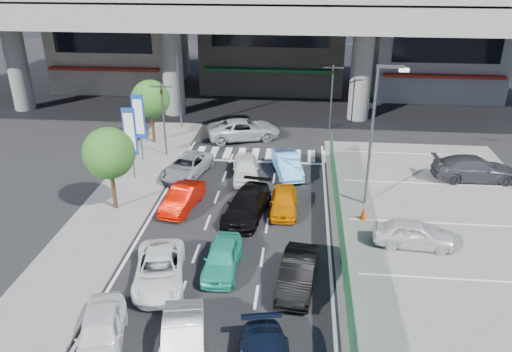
# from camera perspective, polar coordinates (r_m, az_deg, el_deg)

# --- Properties ---
(ground) EXTENTS (120.00, 120.00, 0.00)m
(ground) POSITION_cam_1_polar(r_m,az_deg,el_deg) (24.19, -3.11, -9.04)
(ground) COLOR black
(ground) RESTS_ON ground
(parking_lot) EXTENTS (12.00, 28.00, 0.06)m
(parking_lot) POSITION_cam_1_polar(r_m,az_deg,el_deg) (26.80, 21.73, -7.25)
(parking_lot) COLOR #585856
(parking_lot) RESTS_ON ground
(sidewalk_left) EXTENTS (4.00, 30.00, 0.12)m
(sidewalk_left) POSITION_cam_1_polar(r_m,az_deg,el_deg) (29.20, -15.69, -3.57)
(sidewalk_left) COLOR #585856
(sidewalk_left) RESTS_ON ground
(fence_run) EXTENTS (0.16, 22.00, 1.80)m
(fence_run) POSITION_cam_1_polar(r_m,az_deg,el_deg) (24.43, 9.67, -6.53)
(fence_run) COLOR #1D5530
(fence_run) RESTS_ON ground
(expressway) EXTENTS (64.00, 14.00, 10.75)m
(expressway) POSITION_cam_1_polar(r_m,az_deg,el_deg) (42.28, 1.14, 18.29)
(expressway) COLOR slate
(expressway) RESTS_ON ground
(building_west) EXTENTS (12.00, 10.90, 13.00)m
(building_west) POSITION_cam_1_polar(r_m,az_deg,el_deg) (55.74, -15.39, 16.63)
(building_west) COLOR gray
(building_west) RESTS_ON ground
(building_center) EXTENTS (14.00, 10.90, 15.00)m
(building_center) POSITION_cam_1_polar(r_m,az_deg,el_deg) (53.30, 2.09, 18.20)
(building_center) COLOR gray
(building_center) RESTS_ON ground
(building_east) EXTENTS (12.00, 10.90, 12.00)m
(building_east) POSITION_cam_1_polar(r_m,az_deg,el_deg) (53.93, 19.87, 15.30)
(building_east) COLOR gray
(building_east) RESTS_ON ground
(traffic_light_left) EXTENTS (1.60, 1.24, 5.20)m
(traffic_light_left) POSITION_cam_1_polar(r_m,az_deg,el_deg) (34.57, -10.65, 8.29)
(traffic_light_left) COLOR #595B60
(traffic_light_left) RESTS_ON ground
(traffic_light_right) EXTENTS (1.60, 1.24, 5.20)m
(traffic_light_right) POSITION_cam_1_polar(r_m,az_deg,el_deg) (40.10, 8.74, 10.66)
(traffic_light_right) COLOR #595B60
(traffic_light_right) RESTS_ON ground
(street_lamp_right) EXTENTS (1.65, 0.22, 8.00)m
(street_lamp_right) POSITION_cam_1_polar(r_m,az_deg,el_deg) (27.58, 13.52, 5.69)
(street_lamp_right) COLOR #595B60
(street_lamp_right) RESTS_ON ground
(street_lamp_left) EXTENTS (1.65, 0.22, 8.00)m
(street_lamp_left) POSITION_cam_1_polar(r_m,az_deg,el_deg) (40.02, -8.63, 11.87)
(street_lamp_left) COLOR #595B60
(street_lamp_left) RESTS_ON ground
(signboard_near) EXTENTS (0.80, 0.14, 4.70)m
(signboard_near) POSITION_cam_1_polar(r_m,az_deg,el_deg) (31.51, -14.20, 4.69)
(signboard_near) COLOR #595B60
(signboard_near) RESTS_ON ground
(signboard_far) EXTENTS (0.80, 0.14, 4.70)m
(signboard_far) POSITION_cam_1_polar(r_m,az_deg,el_deg) (34.32, -13.25, 6.41)
(signboard_far) COLOR #595B60
(signboard_far) RESTS_ON ground
(tree_near) EXTENTS (2.80, 2.80, 4.80)m
(tree_near) POSITION_cam_1_polar(r_m,az_deg,el_deg) (27.84, -16.46, 2.49)
(tree_near) COLOR #382314
(tree_near) RESTS_ON ground
(tree_far) EXTENTS (2.80, 2.80, 4.80)m
(tree_far) POSITION_cam_1_polar(r_m,az_deg,el_deg) (37.48, -11.96, 8.57)
(tree_far) COLOR #382314
(tree_far) RESTS_ON ground
(van_white_back_left) EXTENTS (2.57, 4.33, 1.38)m
(van_white_back_left) POSITION_cam_1_polar(r_m,az_deg,el_deg) (19.77, -17.32, -16.70)
(van_white_back_left) COLOR white
(van_white_back_left) RESTS_ON ground
(hatch_white_back_mid) EXTENTS (2.28, 4.40, 1.38)m
(hatch_white_back_mid) POSITION_cam_1_polar(r_m,az_deg,el_deg) (18.75, -8.31, -18.34)
(hatch_white_back_mid) COLOR silver
(hatch_white_back_mid) RESTS_ON ground
(sedan_white_mid_left) EXTENTS (2.97, 4.87, 1.26)m
(sedan_white_mid_left) POSITION_cam_1_polar(r_m,az_deg,el_deg) (22.49, -10.99, -10.47)
(sedan_white_mid_left) COLOR white
(sedan_white_mid_left) RESTS_ON ground
(taxi_teal_mid) EXTENTS (1.58, 3.80, 1.29)m
(taxi_teal_mid) POSITION_cam_1_polar(r_m,az_deg,el_deg) (22.89, -3.88, -9.29)
(taxi_teal_mid) COLOR teal
(taxi_teal_mid) RESTS_ON ground
(hatch_black_mid_right) EXTENTS (1.91, 4.23, 1.35)m
(hatch_black_mid_right) POSITION_cam_1_polar(r_m,az_deg,el_deg) (21.89, 4.80, -11.00)
(hatch_black_mid_right) COLOR black
(hatch_black_mid_right) RESTS_ON ground
(taxi_orange_left) EXTENTS (2.01, 4.05, 1.28)m
(taxi_orange_left) POSITION_cam_1_polar(r_m,az_deg,el_deg) (28.26, -8.39, -2.52)
(taxi_orange_left) COLOR #B90C00
(taxi_orange_left) RESTS_ON ground
(sedan_black_mid) EXTENTS (2.70, 5.01, 1.38)m
(sedan_black_mid) POSITION_cam_1_polar(r_m,az_deg,el_deg) (27.13, -1.04, -3.32)
(sedan_black_mid) COLOR black
(sedan_black_mid) RESTS_ON ground
(taxi_orange_right) EXTENTS (1.51, 3.62, 1.22)m
(taxi_orange_right) POSITION_cam_1_polar(r_m,az_deg,el_deg) (27.70, 3.21, -2.91)
(taxi_orange_right) COLOR orange
(taxi_orange_right) RESTS_ON ground
(wagon_silver_front_left) EXTENTS (3.12, 4.92, 1.26)m
(wagon_silver_front_left) POSITION_cam_1_polar(r_m,az_deg,el_deg) (32.31, -7.92, 1.08)
(wagon_silver_front_left) COLOR #B1B2B9
(wagon_silver_front_left) RESTS_ON ground
(sedan_white_front_mid) EXTENTS (2.11, 4.19, 1.37)m
(sedan_white_front_mid) POSITION_cam_1_polar(r_m,az_deg,el_deg) (31.61, -1.19, 0.89)
(sedan_white_front_mid) COLOR white
(sedan_white_front_mid) RESTS_ON ground
(kei_truck_front_right) EXTENTS (2.36, 4.33, 1.36)m
(kei_truck_front_right) POSITION_cam_1_polar(r_m,az_deg,el_deg) (32.30, 3.59, 1.36)
(kei_truck_front_right) COLOR #57B1F3
(kei_truck_front_right) RESTS_ON ground
(crossing_wagon_silver) EXTENTS (6.01, 4.04, 1.53)m
(crossing_wagon_silver) POSITION_cam_1_polar(r_m,az_deg,el_deg) (38.33, -1.41, 5.34)
(crossing_wagon_silver) COLOR #A4A7AB
(crossing_wagon_silver) RESTS_ON ground
(parked_sedan_white) EXTENTS (4.03, 1.90, 1.33)m
(parked_sedan_white) POSITION_cam_1_polar(r_m,az_deg,el_deg) (25.64, 17.59, -6.28)
(parked_sedan_white) COLOR silver
(parked_sedan_white) RESTS_ON parking_lot
(parked_sedan_dgrey) EXTENTS (5.24, 2.24, 1.51)m
(parked_sedan_dgrey) POSITION_cam_1_polar(r_m,az_deg,el_deg) (34.13, 23.71, 0.79)
(parked_sedan_dgrey) COLOR #333439
(parked_sedan_dgrey) RESTS_ON parking_lot
(traffic_cone) EXTENTS (0.42, 0.42, 0.77)m
(traffic_cone) POSITION_cam_1_polar(r_m,az_deg,el_deg) (27.49, 12.22, -4.11)
(traffic_cone) COLOR #EC520D
(traffic_cone) RESTS_ON parking_lot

